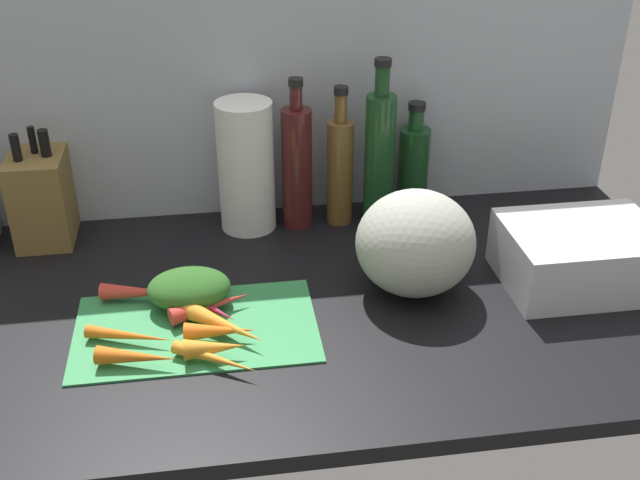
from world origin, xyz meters
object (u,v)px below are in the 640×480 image
cutting_board (196,327)px  carrot_3 (203,284)px  winter_squash (415,242)px  bottle_1 (340,168)px  bottle_2 (379,156)px  bottle_3 (413,166)px  carrot_8 (142,292)px  carrot_6 (211,305)px  carrot_7 (202,303)px  carrot_0 (129,336)px  paper_towel_roll (246,167)px  carrot_9 (215,348)px  dish_rack (580,256)px  carrot_1 (215,359)px  knife_block (42,197)px  bottle_0 (297,166)px  carrot_4 (136,357)px  carrot_5 (224,325)px  carrot_2 (220,331)px

cutting_board → carrot_3: bearing=82.1°
winter_squash → bottle_1: size_ratio=0.73×
winter_squash → bottle_2: (-1.04, 26.85, 5.61)cm
bottle_1 → carrot_3: bearing=-140.0°
bottle_3 → carrot_8: bearing=-152.8°
cutting_board → carrot_6: carrot_6 is taller
carrot_7 → bottle_1: (30.30, 31.96, 10.10)cm
carrot_3 → winter_squash: size_ratio=0.46×
carrot_0 → paper_towel_roll: (22.82, 39.77, 12.01)cm
carrot_0 → carrot_9: carrot_9 is taller
paper_towel_roll → dish_rack: bearing=-27.6°
carrot_6 → carrot_9: (0.24, -12.70, 0.21)cm
carrot_1 → carrot_9: carrot_9 is taller
knife_block → bottle_0: (52.73, -1.45, 4.15)cm
paper_towel_roll → dish_rack: 68.90cm
carrot_4 → bottle_2: 67.35cm
carrot_4 → carrot_6: 17.93cm
carrot_5 → bottle_3: (43.74, 42.33, 7.92)cm
dish_rack → bottle_0: bearing=148.1°
carrot_2 → knife_block: knife_block is taller
carrot_0 → carrot_7: 14.38cm
carrot_0 → knife_block: knife_block is taller
carrot_7 → carrot_3: bearing=87.7°
paper_towel_roll → carrot_5: bearing=-100.0°
bottle_0 → knife_block: bearing=178.4°
carrot_1 → paper_towel_roll: paper_towel_roll is taller
carrot_1 → bottle_2: bearing=51.5°
carrot_4 → carrot_7: 17.59cm
carrot_8 → bottle_3: bottle_3 is taller
knife_block → bottle_1: (61.94, -1.29, 2.88)cm
carrot_3 → carrot_6: (1.27, -7.68, 0.27)cm
carrot_9 → paper_towel_roll: (8.67, 46.03, 11.40)cm
dish_rack → carrot_1: bearing=-166.7°
cutting_board → dish_rack: 72.72cm
bottle_1 → dish_rack: bearing=-37.5°
cutting_board → carrot_6: 4.94cm
carrot_5 → paper_towel_roll: 41.91cm
carrot_1 → carrot_2: 6.93cm
carrot_6 → paper_towel_roll: (8.91, 33.33, 11.60)cm
paper_towel_roll → bottle_3: bearing=4.1°
carrot_6 → carrot_1: bearing=-89.2°
paper_towel_roll → carrot_7: bearing=-107.9°
carrot_0 → knife_block: bearing=115.4°
carrot_0 → bottle_1: bearing=42.6°
cutting_board → carrot_4: (-9.50, -9.49, 1.98)cm
winter_squash → dish_rack: bearing=-4.9°
carrot_3 → carrot_4: (-11.06, -20.69, 0.26)cm
carrot_0 → carrot_2: (15.15, -1.51, 0.44)cm
carrot_3 → carrot_4: 23.46cm
carrot_2 → carrot_1: bearing=-98.7°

